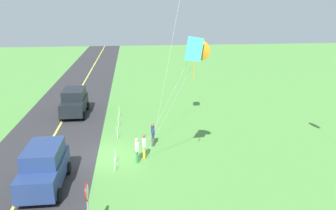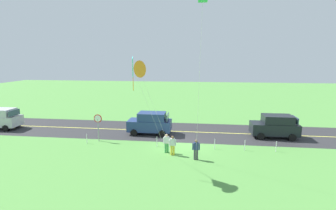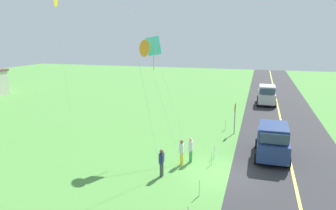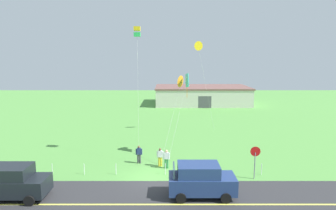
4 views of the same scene
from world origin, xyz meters
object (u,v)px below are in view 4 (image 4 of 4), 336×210
at_px(stop_sign, 254,156).
at_px(warehouse_distant, 201,95).
at_px(kite_red_low, 186,82).
at_px(car_parked_west_near, 11,182).
at_px(kite_blue_mid, 180,82).
at_px(kite_green_far, 197,46).
at_px(kite_yellow_high, 136,32).
at_px(person_adult_companion, 159,156).
at_px(car_suv_foreground, 200,180).
at_px(person_adult_near, 165,158).
at_px(person_child_watcher, 138,154).

relative_size(stop_sign, warehouse_distant, 0.14).
xyz_separation_m(kite_red_low, warehouse_distant, (5.03, 30.94, -5.24)).
bearing_deg(car_parked_west_near, warehouse_distant, 66.65).
height_order(kite_blue_mid, kite_green_far, kite_green_far).
height_order(kite_blue_mid, kite_yellow_high, kite_yellow_high).
distance_m(person_adult_companion, warehouse_distant, 34.31).
height_order(kite_blue_mid, warehouse_distant, kite_blue_mid).
distance_m(car_suv_foreground, kite_green_far, 19.17).
height_order(person_adult_companion, kite_yellow_high, kite_yellow_high).
height_order(car_suv_foreground, person_adult_companion, car_suv_foreground).
height_order(car_suv_foreground, kite_blue_mid, kite_blue_mid).
bearing_deg(stop_sign, person_adult_near, 162.49).
distance_m(person_child_watcher, kite_yellow_high, 10.74).
xyz_separation_m(person_adult_companion, warehouse_distant, (7.41, 33.49, 0.89)).
bearing_deg(person_adult_near, person_child_watcher, -152.95).
bearing_deg(kite_yellow_high, person_adult_near, -51.39).
xyz_separation_m(car_suv_foreground, kite_red_low, (-0.47, 7.90, 5.84)).
bearing_deg(warehouse_distant, kite_green_far, -98.08).
bearing_deg(car_suv_foreground, kite_yellow_high, 121.06).
relative_size(person_adult_companion, kite_red_low, 0.21).
distance_m(stop_sign, person_adult_companion, 7.75).
bearing_deg(warehouse_distant, car_parked_west_near, -113.35).
bearing_deg(kite_green_far, person_adult_near, -107.52).
relative_size(stop_sign, kite_yellow_high, 0.22).
bearing_deg(person_child_watcher, kite_green_far, 120.82).
relative_size(stop_sign, kite_blue_mid, 0.34).
height_order(stop_sign, kite_red_low, kite_red_low).
bearing_deg(kite_green_far, kite_yellow_high, -126.59).
xyz_separation_m(stop_sign, kite_red_low, (-4.88, 5.12, 5.19)).
height_order(stop_sign, kite_blue_mid, kite_blue_mid).
relative_size(car_suv_foreground, warehouse_distant, 0.24).
bearing_deg(kite_red_low, car_parked_west_near, -145.30).
bearing_deg(car_suv_foreground, kite_red_low, 93.41).
distance_m(stop_sign, kite_blue_mid, 9.30).
height_order(person_adult_companion, kite_red_low, kite_red_low).
relative_size(car_suv_foreground, person_adult_near, 2.75).
relative_size(person_adult_companion, person_child_watcher, 1.00).
bearing_deg(kite_blue_mid, car_parked_west_near, -142.73).
bearing_deg(stop_sign, kite_green_far, 102.14).
xyz_separation_m(car_suv_foreground, warehouse_distant, (4.56, 38.84, 0.60)).
bearing_deg(kite_green_far, car_parked_west_near, -128.97).
bearing_deg(kite_yellow_high, person_child_watcher, -84.58).
bearing_deg(kite_blue_mid, person_adult_near, -111.16).
height_order(person_adult_near, warehouse_distant, warehouse_distant).
xyz_separation_m(car_suv_foreground, person_adult_companion, (-2.84, 5.35, -0.29)).
bearing_deg(person_adult_companion, kite_yellow_high, -19.62).
relative_size(car_parked_west_near, warehouse_distant, 0.24).
bearing_deg(kite_green_far, car_suv_foreground, -94.85).
distance_m(stop_sign, kite_green_far, 16.66).
xyz_separation_m(person_child_watcher, kite_green_far, (6.13, 10.65, 9.61)).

